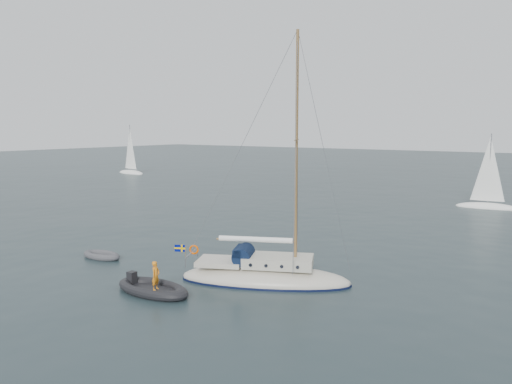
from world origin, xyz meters
The scene contains 6 objects.
ground centered at (0.00, 0.00, 0.00)m, with size 300.00×300.00×0.00m, color black.
sailboat centered at (-0.10, -1.00, 1.00)m, with size 9.28×2.78×13.21m.
dinghy centered at (-11.01, -2.69, 0.18)m, with size 2.79×1.26×0.40m.
rib centered at (-3.67, -5.47, 0.26)m, with size 4.26×1.94×1.63m.
distant_yacht_a centered at (-52.92, 36.57, 3.79)m, with size 6.69×3.57×8.87m.
distant_yacht_c centered at (4.81, 31.37, 3.33)m, with size 5.88×3.14×7.79m.
Camera 1 is at (13.70, -21.80, 7.97)m, focal length 35.00 mm.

